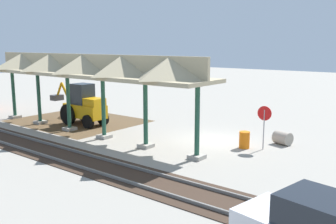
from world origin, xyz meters
TOP-DOWN VIEW (x-y plane):
  - ground_plane at (0.00, 0.00)m, footprint 120.00×120.00m
  - dirt_work_zone at (10.61, 1.30)m, footprint 8.83×7.00m
  - platform_canopy at (6.97, 3.52)m, footprint 17.64×3.20m
  - rail_tracks at (0.00, 7.24)m, footprint 60.00×2.58m
  - stop_sign at (-3.06, -0.03)m, footprint 0.76×0.06m
  - backhoe at (9.34, 1.75)m, footprint 5.07×1.74m
  - dirt_mound at (12.03, 0.86)m, footprint 3.92×3.92m
  - concrete_pipe at (-3.47, -1.64)m, footprint 1.08×0.96m
  - traffic_barrel at (-2.16, 0.36)m, footprint 0.56×0.56m

SIDE VIEW (x-z plane):
  - ground_plane at x=0.00m, z-range 0.00..0.00m
  - dirt_mound at x=12.03m, z-range -0.76..0.76m
  - dirt_work_zone at x=10.61m, z-range 0.00..0.01m
  - rail_tracks at x=0.00m, z-range -0.05..0.10m
  - concrete_pipe at x=-3.47m, z-range 0.00..0.72m
  - traffic_barrel at x=-2.16m, z-range 0.00..0.90m
  - backhoe at x=9.34m, z-range -0.14..2.68m
  - stop_sign at x=-3.06m, z-range 0.51..2.83m
  - platform_canopy at x=6.97m, z-range 1.71..6.61m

